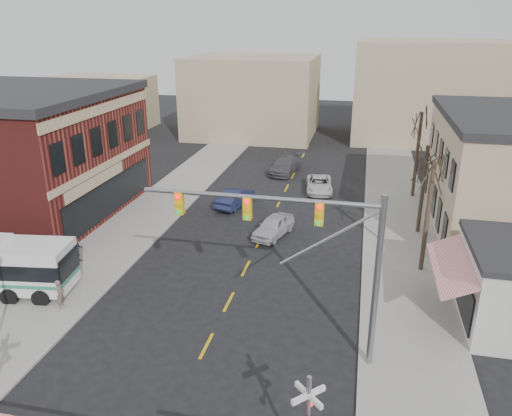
{
  "coord_description": "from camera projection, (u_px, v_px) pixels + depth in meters",
  "views": [
    {
      "loc": [
        6.46,
        -16.66,
        14.37
      ],
      "look_at": [
        0.34,
        11.39,
        3.5
      ],
      "focal_mm": 35.0,
      "sensor_mm": 36.0,
      "label": 1
    }
  ],
  "objects": [
    {
      "name": "sidewalk_west",
      "position": [
        163.0,
        202.0,
        41.75
      ],
      "size": [
        5.0,
        60.0,
        0.12
      ],
      "primitive_type": "cube",
      "color": "gray",
      "rests_on": "ground"
    },
    {
      "name": "tree_east_b",
      "position": [
        423.0,
        190.0,
        34.74
      ],
      "size": [
        0.28,
        0.28,
        6.3
      ],
      "color": "#382B21",
      "rests_on": "sidewalk_east"
    },
    {
      "name": "ground",
      "position": [
        192.0,
        374.0,
        21.6
      ],
      "size": [
        160.0,
        160.0,
        0.0
      ],
      "primitive_type": "plane",
      "color": "black",
      "rests_on": "ground"
    },
    {
      "name": "tree_east_a",
      "position": [
        427.0,
        218.0,
        29.24
      ],
      "size": [
        0.28,
        0.28,
        6.75
      ],
      "color": "#382B21",
      "rests_on": "sidewalk_east"
    },
    {
      "name": "car_d",
      "position": [
        285.0,
        165.0,
        49.74
      ],
      "size": [
        2.93,
        5.66,
        1.57
      ],
      "primitive_type": "imported",
      "rotation": [
        0.0,
        0.0,
        -0.14
      ],
      "color": "#48474C",
      "rests_on": "ground"
    },
    {
      "name": "sidewalk_east",
      "position": [
        397.0,
        220.0,
        37.96
      ],
      "size": [
        5.0,
        60.0,
        0.12
      ],
      "primitive_type": "cube",
      "color": "gray",
      "rests_on": "ground"
    },
    {
      "name": "car_a",
      "position": [
        273.0,
        226.0,
        35.18
      ],
      "size": [
        2.82,
        4.52,
        1.44
      ],
      "primitive_type": "imported",
      "rotation": [
        0.0,
        0.0,
        -0.29
      ],
      "color": "#B0B0B5",
      "rests_on": "ground"
    },
    {
      "name": "pedestrian_near",
      "position": [
        60.0,
        294.0,
        26.06
      ],
      "size": [
        0.46,
        0.64,
        1.62
      ],
      "primitive_type": "imported",
      "rotation": [
        0.0,
        0.0,
        1.71
      ],
      "color": "#655650",
      "rests_on": "sidewalk_west"
    },
    {
      "name": "pedestrian_far",
      "position": [
        77.0,
        249.0,
        31.08
      ],
      "size": [
        1.02,
        1.03,
        1.67
      ],
      "primitive_type": "imported",
      "rotation": [
        0.0,
        0.0,
        0.81
      ],
      "color": "#2B304C",
      "rests_on": "sidewalk_west"
    },
    {
      "name": "car_c",
      "position": [
        319.0,
        184.0,
        44.25
      ],
      "size": [
        2.76,
        5.0,
        1.33
      ],
      "primitive_type": "imported",
      "rotation": [
        0.0,
        0.0,
        0.12
      ],
      "color": "silver",
      "rests_on": "ground"
    },
    {
      "name": "tree_east_c",
      "position": [
        417.0,
        155.0,
        41.85
      ],
      "size": [
        0.28,
        0.28,
        7.2
      ],
      "color": "#382B21",
      "rests_on": "sidewalk_east"
    },
    {
      "name": "traffic_signal_mast",
      "position": [
        311.0,
        241.0,
        20.71
      ],
      "size": [
        10.19,
        0.3,
        8.0
      ],
      "color": "gray",
      "rests_on": "ground"
    },
    {
      "name": "car_b",
      "position": [
        235.0,
        198.0,
        40.75
      ],
      "size": [
        2.53,
        4.68,
        1.47
      ],
      "primitive_type": "imported",
      "rotation": [
        0.0,
        0.0,
        2.91
      ],
      "color": "#181E3D",
      "rests_on": "ground"
    }
  ]
}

